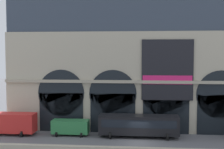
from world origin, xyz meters
name	(u,v)px	position (x,y,z in m)	size (l,w,h in m)	color
ground_plane	(139,143)	(0.00, 0.00, 0.00)	(200.00, 200.00, 0.00)	slate
station_building	(140,67)	(0.05, 7.30, 9.56)	(40.20, 5.00, 19.84)	#B2A891
box_truck_west	(10,123)	(-18.42, 2.31, 1.70)	(7.50, 2.91, 3.12)	white
van_midwest	(70,127)	(-9.72, 2.79, 1.25)	(5.20, 2.48, 2.20)	#2D7A42
bus_center	(139,125)	(-0.05, 2.58, 1.78)	(11.00, 3.25, 3.10)	black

